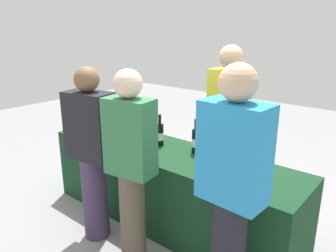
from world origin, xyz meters
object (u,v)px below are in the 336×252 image
Objects in this scene: wine_bottle_4 at (207,142)px; guest_2 at (232,189)px; wine_glass_2 at (222,162)px; wine_glass_1 at (206,157)px; wine_bottle_6 at (240,153)px; guest_0 at (92,151)px; wine_glass_0 at (109,128)px; wine_bottle_3 at (195,141)px; wine_bottle_1 at (151,128)px; guest_1 at (131,164)px; wine_bottle_5 at (228,152)px; wine_bottle_0 at (138,125)px; wine_glass_3 at (247,172)px; server_pouring at (227,125)px; wine_bottle_2 at (160,135)px.

wine_bottle_4 is 0.19× the size of guest_2.
wine_bottle_4 is 0.43m from wine_glass_2.
wine_glass_1 is 0.08× the size of guest_2.
guest_0 is (-1.06, -0.75, -0.02)m from wine_bottle_6.
wine_bottle_6 reaches higher than wine_glass_0.
wine_bottle_3 is 0.34m from wine_glass_1.
guest_2 is (1.38, 0.04, 0.08)m from guest_0.
guest_1 reaches higher than wine_bottle_1.
wine_glass_2 is (0.06, -0.21, -0.01)m from wine_bottle_5.
guest_2 reaches higher than guest_0.
guest_1 reaches higher than wine_bottle_5.
wine_bottle_6 is (0.36, -0.04, -0.00)m from wine_bottle_4.
wine_bottle_6 is 2.37× the size of wine_glass_1.
wine_bottle_0 is 1.09m from wine_glass_1.
server_pouring is (-0.58, 0.68, 0.11)m from wine_glass_3.
wine_bottle_1 is 0.47m from wine_glass_0.
wine_glass_0 is 1.27m from server_pouring.
wine_glass_1 is 0.08× the size of server_pouring.
wine_bottle_0 is 0.19× the size of guest_1.
wine_bottle_0 is 0.97m from server_pouring.
guest_1 is at bearing -124.84° from wine_bottle_6.
wine_bottle_0 is 0.81m from guest_0.
wine_bottle_0 is 0.98× the size of wine_bottle_4.
wine_bottle_6 is (1.06, -0.03, 0.00)m from wine_bottle_1.
wine_glass_3 is at bearing -4.78° from wine_glass_2.
wine_glass_0 is at bearing -167.43° from wine_bottle_4.
guest_1 reaches higher than wine_glass_3.
server_pouring is at bearing 91.59° from wine_bottle_4.
wine_glass_1 is at bearing -14.14° from wine_bottle_0.
wine_bottle_2 is at bearing -167.61° from wine_bottle_4.
wine_bottle_4 is at bearing 135.57° from guest_2.
wine_bottle_2 is 1.03× the size of wine_bottle_5.
wine_glass_3 is 1.35m from guest_0.
wine_glass_3 is (0.21, -0.26, -0.03)m from wine_bottle_6.
wine_glass_1 is (-0.10, -0.20, -0.02)m from wine_bottle_5.
wine_bottle_5 is at bearing 124.62° from guest_2.
guest_1 is (0.31, -0.70, 0.00)m from wine_bottle_2.
guest_0 is (0.20, -0.79, -0.02)m from wine_bottle_0.
guest_2 is at bearing 125.40° from server_pouring.
wine_bottle_5 reaches higher than wine_glass_1.
guest_0 reaches higher than wine_bottle_0.
wine_bottle_5 reaches higher than wine_glass_2.
wine_bottle_4 is 1.04× the size of wine_bottle_5.
wine_bottle_2 is 0.85m from wine_bottle_6.
guest_0 reaches higher than wine_bottle_5.
wine_bottle_6 is 0.24m from wine_glass_2.
guest_1 is at bearing -12.69° from guest_0.
wine_glass_1 is at bearing -58.56° from wine_bottle_4.
wine_bottle_0 is at bearing 27.86° from server_pouring.
wine_bottle_2 is 0.20× the size of guest_0.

